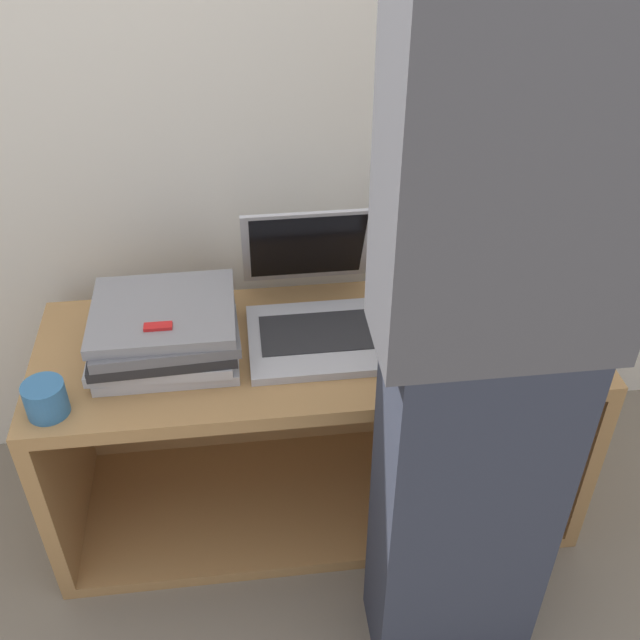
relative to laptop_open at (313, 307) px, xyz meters
name	(u,v)px	position (x,y,z in m)	size (l,w,h in m)	color
ground_plane	(328,572)	(0.00, -0.30, -0.62)	(12.00, 12.00, 0.00)	#756B5B
wall_back	(297,18)	(0.00, 0.28, 0.58)	(8.00, 0.05, 2.40)	silver
cart	(314,412)	(0.00, -0.01, -0.33)	(1.31, 0.48, 0.56)	#A87A47
laptop_open	(313,307)	(0.00, 0.00, 0.00)	(0.32, 0.40, 0.27)	#B7B7BC
laptop_stack_left	(165,331)	(-0.34, -0.06, 0.01)	(0.34, 0.29, 0.13)	#B7B7BC
laptop_stack_right	(463,315)	(0.35, -0.07, 0.00)	(0.33, 0.29, 0.10)	slate
person	(495,313)	(0.25, -0.48, 0.32)	(0.40, 0.54, 1.83)	#2D3342
mug	(46,399)	(-0.58, -0.23, -0.02)	(0.09, 0.09, 0.08)	teal
inventory_tag	(158,326)	(-0.35, -0.13, 0.08)	(0.06, 0.02, 0.01)	red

